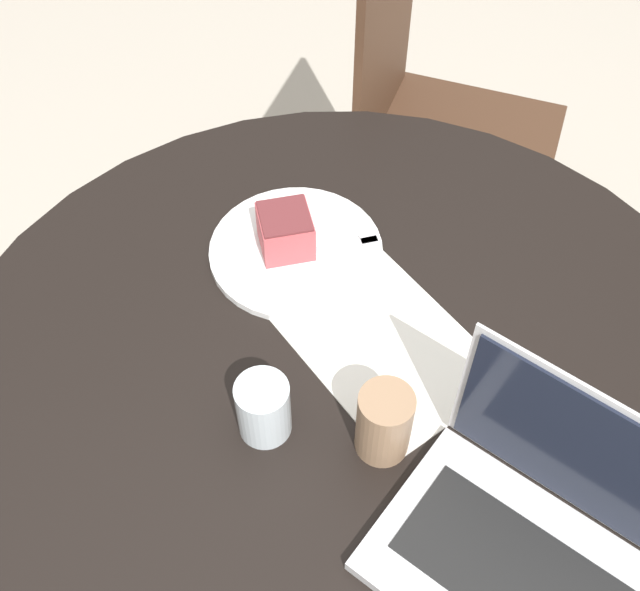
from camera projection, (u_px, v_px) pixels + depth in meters
ground_plane at (337, 562)px, 1.60m from camera, size 12.00×12.00×0.00m
dining_table at (345, 430)px, 1.13m from camera, size 1.16×1.16×0.74m
chair at (432, 125)px, 1.72m from camera, size 0.59×0.59×0.97m
paper_document at (379, 339)px, 1.06m from camera, size 0.34×0.25×0.00m
plate at (296, 250)px, 1.15m from camera, size 0.27×0.27×0.01m
cake_slice at (285, 231)px, 1.12m from camera, size 0.10×0.10×0.07m
fork at (336, 247)px, 1.15m from camera, size 0.06×0.17×0.00m
coffee_glass at (384, 423)px, 0.91m from camera, size 0.07×0.07×0.11m
water_glass at (264, 408)px, 0.94m from camera, size 0.07×0.07×0.09m
laptop at (529, 539)px, 0.84m from camera, size 0.37×0.33×0.24m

